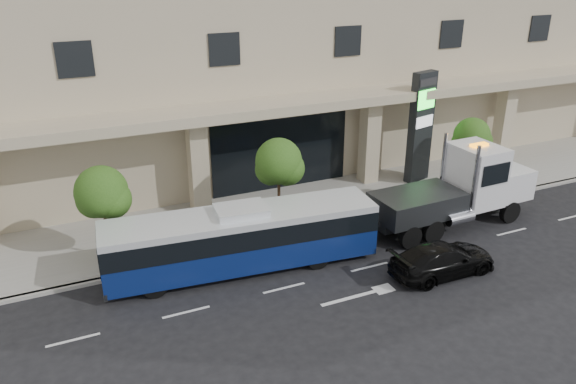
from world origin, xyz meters
name	(u,v)px	position (x,y,z in m)	size (l,w,h in m)	color
ground	(352,251)	(0.00, 0.00, 0.00)	(120.00, 120.00, 0.00)	black
sidewalk	(303,208)	(0.00, 5.00, 0.07)	(120.00, 6.00, 0.15)	gray
curb	(331,231)	(0.00, 2.00, 0.07)	(120.00, 0.30, 0.15)	gray
tree_left	(103,195)	(-9.97, 3.59, 3.11)	(2.27, 2.20, 4.22)	#422B19
tree_mid	(279,165)	(-1.97, 3.59, 3.26)	(2.28, 2.20, 4.38)	#422B19
tree_right	(472,139)	(9.53, 3.59, 3.04)	(2.10, 2.00, 4.04)	#422B19
city_bus	(242,238)	(-4.97, 0.62, 1.46)	(11.54, 3.49, 2.88)	black
tow_truck	(460,190)	(6.18, 0.38, 1.81)	(9.68, 2.65, 4.40)	#2D3033
black_sedan	(443,259)	(2.46, -3.18, 0.68)	(1.90, 4.68, 1.36)	black
signage_pylon	(421,127)	(7.67, 5.74, 3.35)	(1.66, 0.94, 6.31)	black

